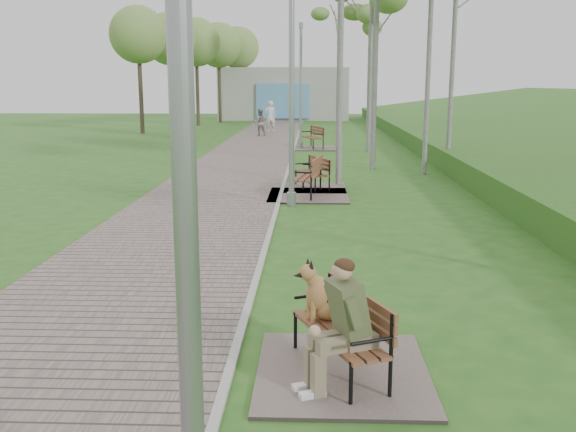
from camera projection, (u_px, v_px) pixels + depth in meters
name	position (u px, v px, depth m)	size (l,w,h in m)	color
walkway	(239.00, 166.00, 22.47)	(3.50, 67.00, 0.04)	#62554F
kerb	(289.00, 166.00, 22.40)	(0.10, 67.00, 0.05)	#999993
building_north	(284.00, 94.00, 50.88)	(10.00, 5.20, 4.00)	#9E9E99
bench_main	(335.00, 336.00, 6.34)	(1.72, 1.91, 1.50)	#62554F
bench_second	(307.00, 187.00, 16.50)	(2.03, 2.26, 1.25)	#62554F
bench_third	(312.00, 182.00, 17.65)	(1.75, 1.95, 1.08)	#62554F
bench_far	(312.00, 144.00, 28.35)	(1.97, 2.19, 1.21)	#62554F
lamp_post_near	(183.00, 138.00, 3.20)	(0.22, 0.22, 5.59)	gray
lamp_post_second	(292.00, 92.00, 14.70)	(0.22, 0.22, 5.68)	gray
lamp_post_third	(301.00, 91.00, 27.81)	(0.21, 0.21, 5.38)	gray
pedestrian_near	(270.00, 117.00, 37.47)	(0.67, 0.44, 1.84)	silver
pedestrian_far	(260.00, 123.00, 34.84)	(0.72, 0.56, 1.47)	gray
birch_far_c	(371.00, 1.00, 35.69)	(2.64, 2.64, 9.29)	silver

